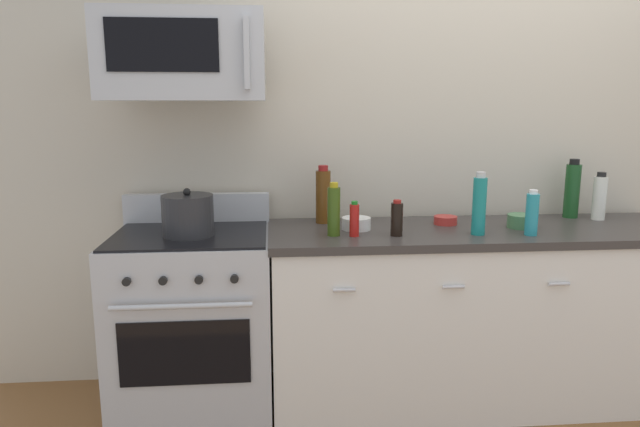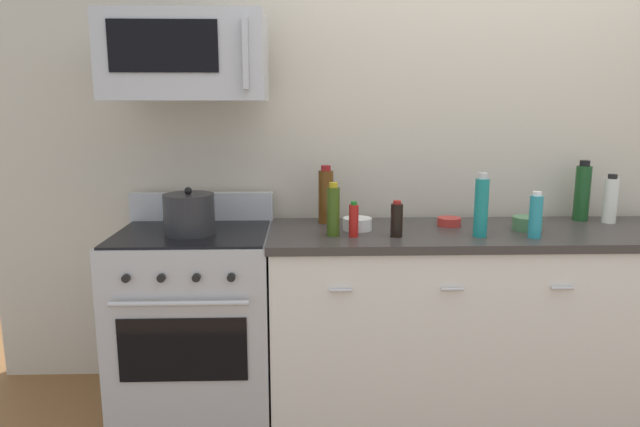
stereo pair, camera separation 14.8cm
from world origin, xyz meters
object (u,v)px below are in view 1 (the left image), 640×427
(bottle_dish_soap, at_px, (532,214))
(range_oven, at_px, (194,321))
(bottle_vinegar_white, at_px, (599,197))
(bottle_hot_sauce_red, at_px, (354,220))
(bowl_white_ceramic, at_px, (356,223))
(bottle_soy_sauce_dark, at_px, (397,219))
(bottle_olive_oil, at_px, (334,211))
(bowl_red_small, at_px, (445,220))
(bottle_wine_green, at_px, (572,190))
(stockpot, at_px, (188,215))
(microwave, at_px, (184,57))
(bottle_wine_amber, at_px, (323,196))
(bowl_green_glaze, at_px, (522,221))
(bottle_sparkling_teal, at_px, (479,205))

(bottle_dish_soap, bearing_deg, range_oven, 173.80)
(bottle_vinegar_white, bearing_deg, bottle_hot_sauce_red, -168.57)
(bottle_vinegar_white, relative_size, bowl_white_ceramic, 1.78)
(bottle_soy_sauce_dark, relative_size, bottle_hot_sauce_red, 1.03)
(bottle_olive_oil, distance_m, bowl_red_small, 0.65)
(bottle_wine_green, bearing_deg, bottle_vinegar_white, -31.36)
(range_oven, height_order, bottle_hot_sauce_red, bottle_hot_sauce_red)
(bottle_dish_soap, bearing_deg, stockpot, 175.66)
(microwave, bearing_deg, bowl_red_small, 2.58)
(bottle_hot_sauce_red, bearing_deg, bottle_soy_sauce_dark, -1.96)
(microwave, xyz_separation_m, bowl_white_ceramic, (0.81, -0.03, -0.80))
(bottle_wine_amber, height_order, bottle_olive_oil, bottle_wine_amber)
(bottle_wine_amber, relative_size, bottle_soy_sauce_dark, 1.76)
(bowl_green_glaze, xyz_separation_m, bowl_white_ceramic, (-0.84, 0.03, -0.00))
(bowl_red_small, relative_size, stockpot, 0.50)
(bowl_red_small, bearing_deg, bowl_green_glaze, -17.91)
(bottle_olive_oil, height_order, bowl_white_ceramic, bottle_olive_oil)
(bottle_soy_sauce_dark, relative_size, bottle_olive_oil, 0.68)
(bottle_soy_sauce_dark, relative_size, bowl_white_ceramic, 1.19)
(bottle_olive_oil, bearing_deg, bottle_wine_green, 13.55)
(bowl_green_glaze, bearing_deg, bottle_wine_green, 31.50)
(bottle_wine_amber, height_order, bottle_wine_green, bottle_wine_green)
(bottle_vinegar_white, distance_m, stockpot, 2.17)
(bottle_hot_sauce_red, xyz_separation_m, bowl_white_ceramic, (0.03, 0.14, -0.05))
(bottle_soy_sauce_dark, distance_m, bottle_wine_green, 1.12)
(bowl_white_ceramic, bearing_deg, bowl_green_glaze, -2.11)
(bottle_wine_green, height_order, bowl_green_glaze, bottle_wine_green)
(range_oven, height_order, bottle_sparkling_teal, bottle_sparkling_teal)
(bottle_wine_amber, xyz_separation_m, bottle_hot_sauce_red, (0.12, -0.32, -0.06))
(bottle_wine_amber, relative_size, stockpot, 1.25)
(bottle_wine_amber, xyz_separation_m, bottle_sparkling_teal, (0.71, -0.34, -0.00))
(bottle_sparkling_teal, relative_size, bowl_red_small, 2.51)
(bottle_sparkling_teal, relative_size, bowl_green_glaze, 2.10)
(bottle_wine_amber, distance_m, bottle_dish_soap, 1.03)
(bowl_green_glaze, distance_m, stockpot, 1.66)
(microwave, distance_m, bottle_wine_green, 2.16)
(bottle_vinegar_white, xyz_separation_m, bottle_dish_soap, (-0.53, -0.33, -0.02))
(bottle_vinegar_white, height_order, bowl_green_glaze, bottle_vinegar_white)
(bottle_dish_soap, distance_m, bottle_wine_green, 0.58)
(bottle_wine_amber, height_order, bottle_sparkling_teal, bottle_wine_amber)
(bottle_vinegar_white, height_order, bottle_wine_green, bottle_wine_green)
(bottle_soy_sauce_dark, height_order, bottle_sparkling_teal, bottle_sparkling_teal)
(bottle_wine_green, xyz_separation_m, stockpot, (-2.04, -0.28, -0.05))
(bottle_dish_soap, bearing_deg, bottle_hot_sauce_red, 176.58)
(bottle_vinegar_white, xyz_separation_m, bottle_olive_oil, (-1.47, -0.25, -0.00))
(bottle_vinegar_white, relative_size, bottle_sparkling_teal, 0.85)
(bottle_wine_green, distance_m, stockpot, 2.06)
(bottle_dish_soap, distance_m, bowl_red_small, 0.44)
(bowl_white_ceramic, bearing_deg, bowl_red_small, 9.99)
(bowl_green_glaze, bearing_deg, bowl_red_small, 162.09)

